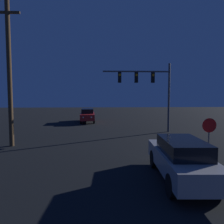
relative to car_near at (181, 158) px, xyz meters
The scene contains 5 objects.
car_near is the anchor object (origin of this frame).
car_far 18.93m from the car_near, 104.20° to the left, with size 1.87×4.88×1.60m.
traffic_signal_mast 11.48m from the car_near, 83.80° to the left, with size 5.86×0.30×5.97m.
stop_sign 3.13m from the car_near, 45.08° to the left, with size 0.68×0.07×2.13m.
utility_pole 11.24m from the car_near, 145.13° to the left, with size 1.51×0.28×9.15m.
Camera 1 is at (-0.66, 1.53, 3.21)m, focal length 35.00 mm.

